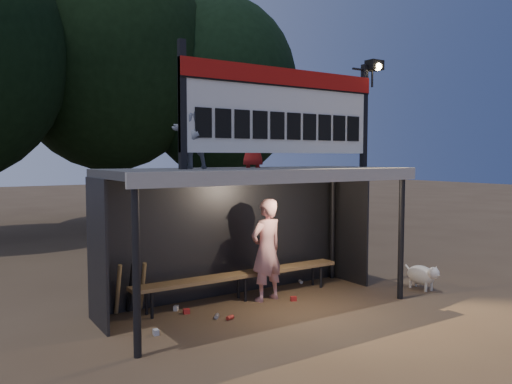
# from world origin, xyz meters

# --- Properties ---
(ground) EXTENTS (80.00, 80.00, 0.00)m
(ground) POSITION_xyz_m (0.00, 0.00, 0.00)
(ground) COLOR #4E3A27
(ground) RESTS_ON ground
(player) EXTENTS (0.70, 0.51, 1.78)m
(player) POSITION_xyz_m (0.35, 0.30, 0.89)
(player) COLOR white
(player) RESTS_ON ground
(child_a) EXTENTS (0.59, 0.47, 1.15)m
(child_a) POSITION_xyz_m (-1.18, 0.14, 2.90)
(child_a) COLOR slate
(child_a) RESTS_ON dugout_shelter
(child_b) EXTENTS (0.53, 0.48, 0.91)m
(child_b) POSITION_xyz_m (0.17, 0.46, 2.77)
(child_b) COLOR maroon
(child_b) RESTS_ON dugout_shelter
(dugout_shelter) EXTENTS (5.10, 2.08, 2.32)m
(dugout_shelter) POSITION_xyz_m (0.00, 0.24, 1.85)
(dugout_shelter) COLOR #38383B
(dugout_shelter) RESTS_ON ground
(scoreboard_assembly) EXTENTS (4.10, 0.27, 1.99)m
(scoreboard_assembly) POSITION_xyz_m (0.56, -0.01, 3.32)
(scoreboard_assembly) COLOR black
(scoreboard_assembly) RESTS_ON dugout_shelter
(bench) EXTENTS (4.00, 0.35, 0.48)m
(bench) POSITION_xyz_m (0.00, 0.55, 0.43)
(bench) COLOR olive
(bench) RESTS_ON ground
(tree_mid) EXTENTS (7.22, 7.22, 10.36)m
(tree_mid) POSITION_xyz_m (1.00, 11.50, 6.17)
(tree_mid) COLOR black
(tree_mid) RESTS_ON ground
(tree_right) EXTENTS (6.08, 6.08, 8.72)m
(tree_right) POSITION_xyz_m (5.00, 10.50, 5.19)
(tree_right) COLOR #2E2014
(tree_right) RESTS_ON ground
(dog) EXTENTS (0.36, 0.81, 0.49)m
(dog) POSITION_xyz_m (3.23, -0.72, 0.28)
(dog) COLOR silver
(dog) RESTS_ON ground
(bats) EXTENTS (0.69, 0.35, 0.84)m
(bats) POSITION_xyz_m (-2.00, 0.82, 0.43)
(bats) COLOR #9F734A
(bats) RESTS_ON ground
(litter) EXTENTS (3.58, 1.30, 0.08)m
(litter) POSITION_xyz_m (-0.53, 0.17, 0.04)
(litter) COLOR red
(litter) RESTS_ON ground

